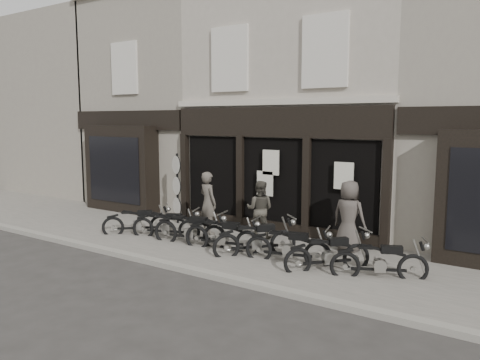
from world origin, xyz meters
The scene contains 18 objects.
ground_plane centered at (0.00, 0.00, 0.00)m, with size 90.00×90.00×0.00m, color #2D2B28.
pavement centered at (0.00, 0.90, 0.06)m, with size 30.00×4.20×0.12m, color #625E56.
kerb centered at (0.00, -1.25, 0.07)m, with size 30.00×0.25×0.13m, color gray.
central_building centered at (0.00, 5.95, 4.08)m, with size 7.30×6.22×8.34m.
neighbour_left centered at (-6.35, 5.90, 4.04)m, with size 5.60×6.73×8.34m.
filler_left centered at (-14.50, 6.00, 4.10)m, with size 11.00×6.00×8.20m, color gray.
motorcycle_0 centered at (-3.25, 0.44, 0.39)m, with size 1.66×1.56×0.98m.
motorcycle_1 centered at (-2.20, 0.58, 0.40)m, with size 1.99×1.02×1.00m.
motorcycle_2 centered at (-1.15, 0.40, 0.43)m, with size 2.25×0.75×1.08m.
motorcycle_3 centered at (-0.09, 0.44, 0.42)m, with size 2.18×0.72×1.05m.
motorcycle_4 centered at (0.88, 0.56, 0.42)m, with size 1.66×1.82×1.06m.
motorcycle_5 centered at (1.87, 0.46, 0.41)m, with size 2.12×0.80×1.03m.
motorcycle_6 centered at (2.90, 0.46, 0.40)m, with size 1.61×1.72×1.01m.
motorcycle_7 centered at (4.06, 0.55, 0.40)m, with size 1.95×1.17×1.01m.
man_left centered at (-1.46, 1.60, 1.06)m, with size 0.68×0.45×1.87m, color #4D473F.
man_centre centered at (0.06, 2.07, 0.95)m, with size 0.81×0.63×1.66m, color #3D3931.
man_right centered at (2.72, 2.16, 1.05)m, with size 0.91×0.59×1.85m, color #443E39.
advert_sign_post centered at (-3.17, 2.15, 1.18)m, with size 0.55×0.38×2.43m.
Camera 1 is at (6.98, -9.31, 3.54)m, focal length 35.00 mm.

